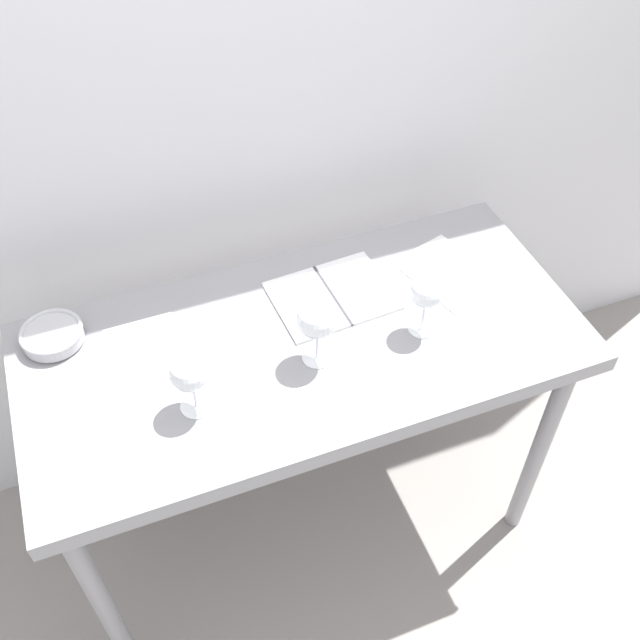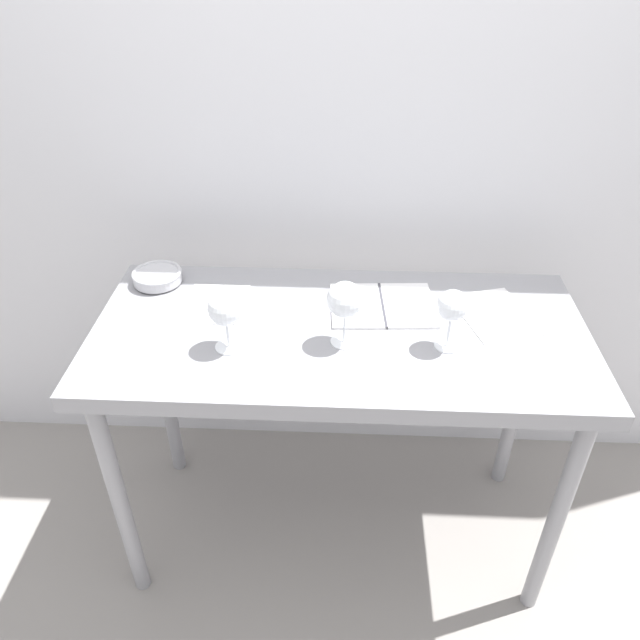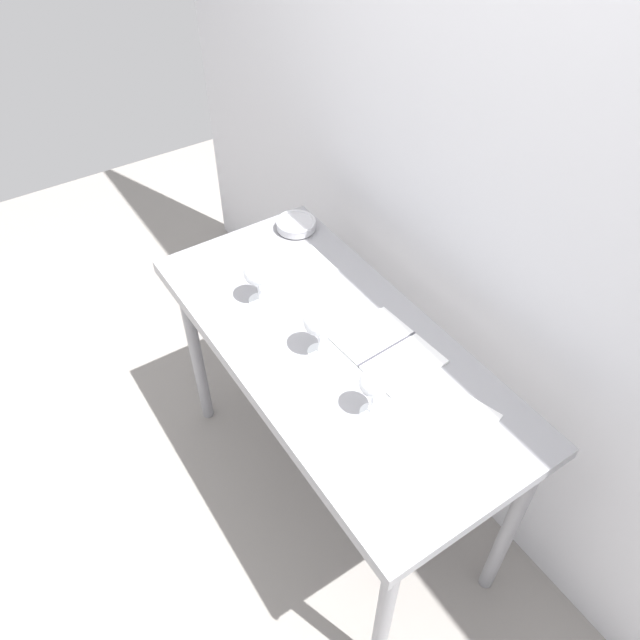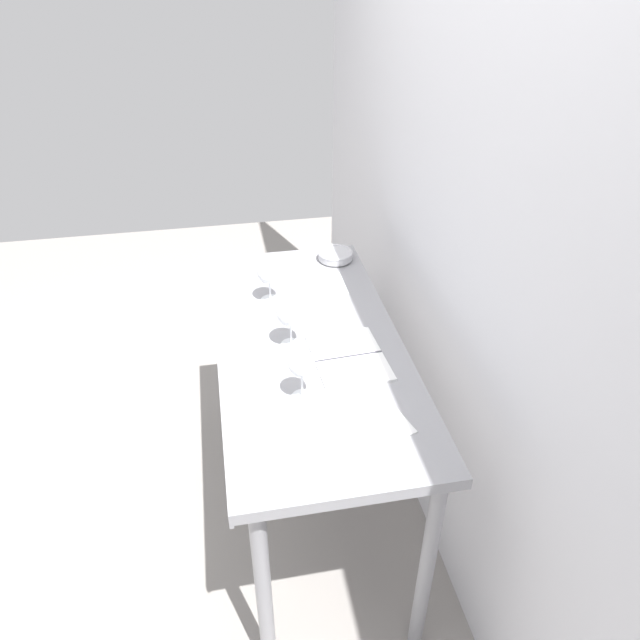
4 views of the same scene
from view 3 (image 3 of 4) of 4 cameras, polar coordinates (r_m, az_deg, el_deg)
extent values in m
plane|color=gray|center=(2.68, 1.11, -15.34)|extent=(6.00, 6.00, 0.00)
cube|color=silver|center=(1.97, 13.78, 11.99)|extent=(3.80, 0.04, 2.60)
cube|color=gray|center=(1.97, 1.46, -2.33)|extent=(1.40, 0.64, 0.04)
cube|color=gray|center=(1.87, -6.85, -6.42)|extent=(1.40, 0.01, 0.05)
cylinder|color=gray|center=(2.62, -11.45, -2.83)|extent=(0.05, 0.05, 0.86)
cylinder|color=gray|center=(2.01, 5.91, -25.80)|extent=(0.05, 0.05, 0.86)
cylinder|color=gray|center=(2.77, -1.78, 1.47)|extent=(0.05, 0.05, 0.86)
cylinder|color=gray|center=(2.21, 17.18, -17.82)|extent=(0.05, 0.05, 0.86)
cylinder|color=white|center=(2.10, -5.60, 1.84)|extent=(0.08, 0.08, 0.00)
cylinder|color=white|center=(2.07, -5.68, 2.73)|extent=(0.01, 0.01, 0.08)
sphere|color=white|center=(2.02, -5.84, 4.45)|extent=(0.09, 0.09, 0.09)
cylinder|color=maroon|center=(2.03, -5.81, 4.10)|extent=(0.06, 0.06, 0.03)
cylinder|color=white|center=(1.92, -0.08, -2.95)|extent=(0.07, 0.07, 0.00)
cylinder|color=white|center=(1.89, -0.09, -1.95)|extent=(0.01, 0.01, 0.09)
sphere|color=white|center=(1.82, -0.09, -0.03)|extent=(0.10, 0.10, 0.10)
cylinder|color=maroon|center=(1.84, -0.09, -0.41)|extent=(0.07, 0.07, 0.02)
cylinder|color=white|center=(1.78, 4.77, -8.53)|extent=(0.07, 0.07, 0.00)
cylinder|color=white|center=(1.74, 4.87, -7.55)|extent=(0.01, 0.01, 0.09)
sphere|color=white|center=(1.67, 5.03, -5.81)|extent=(0.08, 0.08, 0.08)
cylinder|color=maroon|center=(1.69, 5.00, -6.13)|extent=(0.06, 0.06, 0.03)
cube|color=white|center=(1.98, 4.80, -1.45)|extent=(0.17, 0.24, 0.01)
cube|color=white|center=(1.90, 7.77, -4.07)|extent=(0.17, 0.24, 0.01)
cube|color=#3F3F47|center=(1.94, 6.25, -2.73)|extent=(0.02, 0.24, 0.01)
cube|color=white|center=(2.23, -1.86, 4.90)|extent=(0.18, 0.21, 0.00)
cube|color=white|center=(1.78, 12.03, -9.52)|extent=(0.25, 0.29, 0.00)
cylinder|color=#4C4C4C|center=(2.41, -2.22, 8.45)|extent=(0.14, 0.14, 0.01)
cylinder|color=#B7B7BC|center=(2.40, -2.23, 8.80)|extent=(0.15, 0.15, 0.03)
torus|color=#B7B7BC|center=(2.39, -2.24, 9.10)|extent=(0.15, 0.15, 0.01)
camera|label=1|loc=(1.54, -55.64, 27.06)|focal=41.55mm
camera|label=2|loc=(1.32, -58.32, 4.63)|focal=34.33mm
camera|label=4|loc=(0.79, 91.42, -19.75)|focal=33.20mm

